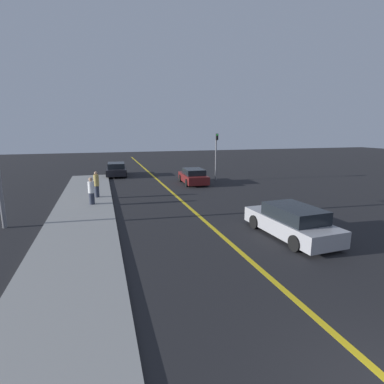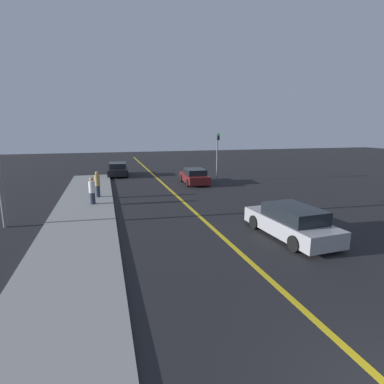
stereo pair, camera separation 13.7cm
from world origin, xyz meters
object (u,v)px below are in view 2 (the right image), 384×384
object	(u,v)px
pedestrian_near_curb	(92,191)
pedestrian_mid_group	(97,184)
car_near_right_lane	(291,222)
car_far_distant	(118,169)
traffic_light	(217,152)
car_ahead_center	(194,176)

from	to	relation	value
pedestrian_near_curb	pedestrian_mid_group	bearing A→B (deg)	81.81
car_near_right_lane	car_far_distant	world-z (taller)	car_near_right_lane
pedestrian_near_curb	traffic_light	distance (m)	12.15
car_near_right_lane	pedestrian_near_curb	size ratio (longest dim) A/B	2.87
traffic_light	pedestrian_near_curb	bearing A→B (deg)	-148.75
car_ahead_center	traffic_light	size ratio (longest dim) A/B	0.99
car_near_right_lane	traffic_light	xyz separation A→B (m)	(2.10, 14.16, 1.87)
car_far_distant	traffic_light	distance (m)	10.13
car_far_distant	traffic_light	xyz separation A→B (m)	(8.29, -5.51, 1.89)
car_ahead_center	car_far_distant	world-z (taller)	car_far_distant
pedestrian_near_curb	traffic_light	world-z (taller)	traffic_light
pedestrian_mid_group	pedestrian_near_curb	bearing A→B (deg)	-98.19
car_ahead_center	pedestrian_mid_group	world-z (taller)	pedestrian_mid_group
pedestrian_near_curb	traffic_light	xyz separation A→B (m)	(10.29, 6.25, 1.61)
car_ahead_center	traffic_light	xyz separation A→B (m)	(2.32, 0.78, 1.91)
pedestrian_mid_group	traffic_light	distance (m)	11.03
car_ahead_center	car_far_distant	xyz separation A→B (m)	(-5.97, 6.30, 0.02)
pedestrian_near_curb	pedestrian_mid_group	xyz separation A→B (m)	(0.27, 1.91, 0.05)
car_ahead_center	car_near_right_lane	bearing A→B (deg)	-86.45
car_near_right_lane	car_ahead_center	xyz separation A→B (m)	(-0.22, 13.38, -0.04)
car_near_right_lane	car_far_distant	xyz separation A→B (m)	(-6.19, 19.67, -0.02)
pedestrian_mid_group	traffic_light	size ratio (longest dim) A/B	0.41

